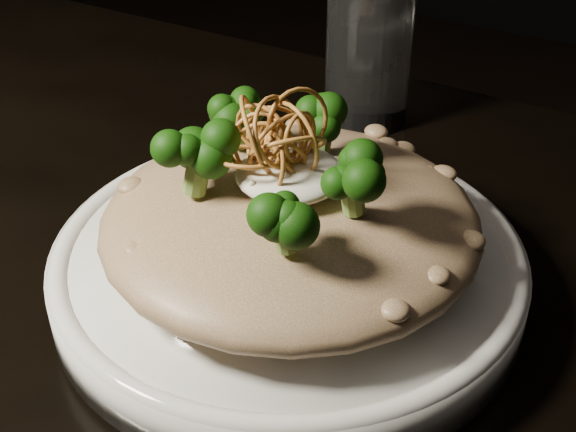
# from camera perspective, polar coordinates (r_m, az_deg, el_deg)

# --- Properties ---
(table) EXTENTS (1.10, 0.80, 0.75)m
(table) POSITION_cam_1_polar(r_m,az_deg,el_deg) (0.55, -6.44, -14.34)
(table) COLOR black
(table) RESTS_ON ground
(plate) EXTENTS (0.29, 0.29, 0.03)m
(plate) POSITION_cam_1_polar(r_m,az_deg,el_deg) (0.51, 0.00, -3.71)
(plate) COLOR silver
(plate) RESTS_ON table
(risotto) EXTENTS (0.23, 0.23, 0.05)m
(risotto) POSITION_cam_1_polar(r_m,az_deg,el_deg) (0.48, 0.17, -0.35)
(risotto) COLOR brown
(risotto) RESTS_ON plate
(broccoli) EXTENTS (0.14, 0.14, 0.05)m
(broccoli) POSITION_cam_1_polar(r_m,az_deg,el_deg) (0.45, -0.10, 4.99)
(broccoli) COLOR black
(broccoli) RESTS_ON risotto
(cheese) EXTENTS (0.06, 0.06, 0.02)m
(cheese) POSITION_cam_1_polar(r_m,az_deg,el_deg) (0.46, 0.13, 3.01)
(cheese) COLOR silver
(cheese) RESTS_ON risotto
(shallots) EXTENTS (0.05, 0.05, 0.03)m
(shallots) POSITION_cam_1_polar(r_m,az_deg,el_deg) (0.45, -0.58, 6.05)
(shallots) COLOR brown
(shallots) RESTS_ON cheese
(drinking_glass) EXTENTS (0.09, 0.09, 0.13)m
(drinking_glass) POSITION_cam_1_polar(r_m,az_deg,el_deg) (0.69, 5.74, 11.55)
(drinking_glass) COLOR silver
(drinking_glass) RESTS_ON table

